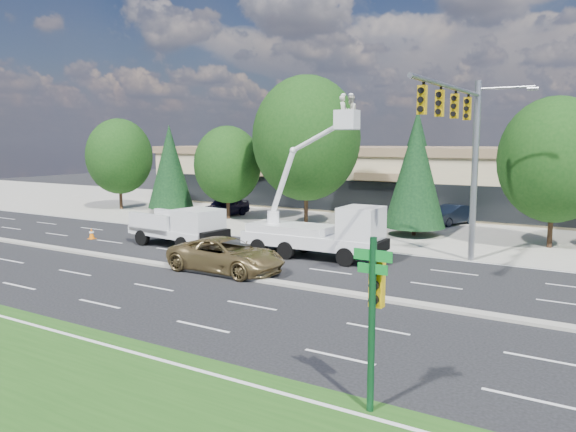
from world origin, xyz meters
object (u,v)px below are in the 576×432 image
Objects in this scene: signal_mast at (466,141)px; street_sign_pole at (374,305)px; bucket_truck at (323,225)px; minivan at (226,255)px; utility_pickup at (181,231)px.

signal_mast reaches higher than street_sign_pole.
signal_mast is 1.21× the size of bucket_truck.
minivan is at bearing -118.18° from bucket_truck.
signal_mast is at bearing -54.72° from minivan.
utility_pickup is at bearing 143.67° from street_sign_pole.
minivan is at bearing -145.08° from signal_mast.
street_sign_pole is 0.48× the size of bucket_truck.
signal_mast reaches higher than bucket_truck.
utility_pickup is (-17.07, 12.55, -1.49)m from street_sign_pole.
utility_pickup is at bearing 59.91° from minivan.
minivan is (-2.47, -4.90, -0.99)m from bucket_truck.
bucket_truck is (-6.69, -1.48, -4.27)m from signal_mast.
signal_mast reaches higher than minivan.
street_sign_pole is at bearing -82.73° from signal_mast.
utility_pickup is 6.90m from minivan.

